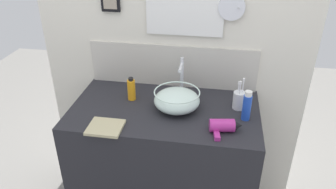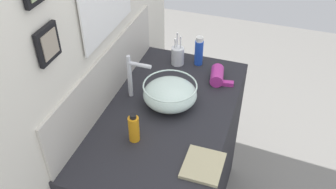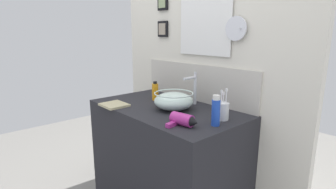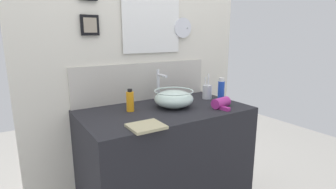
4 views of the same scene
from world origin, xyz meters
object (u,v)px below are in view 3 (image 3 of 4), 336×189
Objects in this scene: faucet at (194,86)px; toothbrush_cup at (223,111)px; hand_towel at (114,105)px; hair_drier at (184,120)px; spray_bottle at (155,91)px; glass_bowl_sink at (174,101)px; shampoo_bottle at (216,111)px.

faucet is 0.40m from toothbrush_cup.
faucet is 1.30× the size of hand_towel.
faucet is at bearing 126.45° from hair_drier.
toothbrush_cup is 1.06× the size of hand_towel.
faucet is 1.33× the size of hair_drier.
spray_bottle reaches higher than hair_drier.
glass_bowl_sink is 1.12× the size of faucet.
glass_bowl_sink is 0.34m from hair_drier.
spray_bottle is at bearing 170.59° from shampoo_bottle.
shampoo_bottle is (0.41, -0.04, 0.02)m from glass_bowl_sink.
hair_drier reaches higher than hand_towel.
faucet reaches higher than spray_bottle.
faucet is 1.36× the size of shampoo_bottle.
spray_bottle is at bearing -156.70° from faucet.
spray_bottle is 0.35m from hand_towel.
toothbrush_cup is 0.13m from shampoo_bottle.
hair_drier is at bearing -23.87° from spray_bottle.
glass_bowl_sink is at bearing -168.58° from toothbrush_cup.
hair_drier is at bearing -129.66° from shampoo_bottle.
toothbrush_cup is (0.37, 0.07, -0.01)m from glass_bowl_sink.
hand_towel is at bearing -163.61° from shampoo_bottle.
shampoo_bottle reaches higher than hand_towel.
hair_drier is 0.98× the size of hand_towel.
spray_bottle reaches higher than hand_towel.
faucet is at bearing 23.30° from spray_bottle.
shampoo_bottle is 1.20× the size of spray_bottle.
glass_bowl_sink is 1.38× the size of toothbrush_cup.
glass_bowl_sink is 0.22m from faucet.
faucet reaches higher than hair_drier.
glass_bowl_sink reaches higher than hand_towel.
faucet is 0.61m from hand_towel.
faucet is 1.23× the size of toothbrush_cup.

